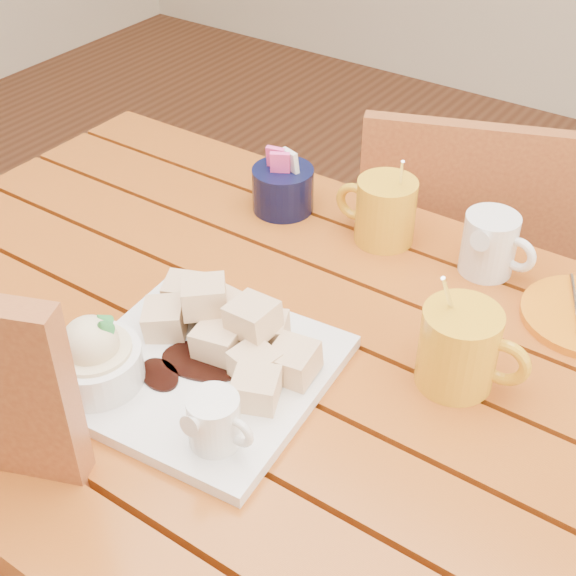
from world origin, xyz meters
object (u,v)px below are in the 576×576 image
Objects in this scene: table at (257,397)px; coffee_mug_right at (461,347)px; dessert_plate at (180,359)px; coffee_mug_left at (384,210)px; chair_far at (468,286)px.

table is 7.80× the size of coffee_mug_right.
coffee_mug_right reaches higher than dessert_plate.
coffee_mug_right is (0.24, 0.07, 0.16)m from table.
dessert_plate is 0.40m from coffee_mug_left.
coffee_mug_left is (0.02, 0.29, 0.16)m from table.
coffee_mug_left is at bearing 83.27° from dessert_plate.
table is at bearing -170.49° from coffee_mug_right.
coffee_mug_left reaches higher than chair_far.
chair_far is at bearing 79.28° from coffee_mug_left.
dessert_plate is at bearing -152.47° from coffee_mug_right.
table is at bearing 62.73° from chair_far.
coffee_mug_left is at bearing 85.67° from table.
table is 1.38× the size of chair_far.
coffee_mug_right is at bearing -47.61° from coffee_mug_left.
coffee_mug_left is 0.44m from chair_far.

